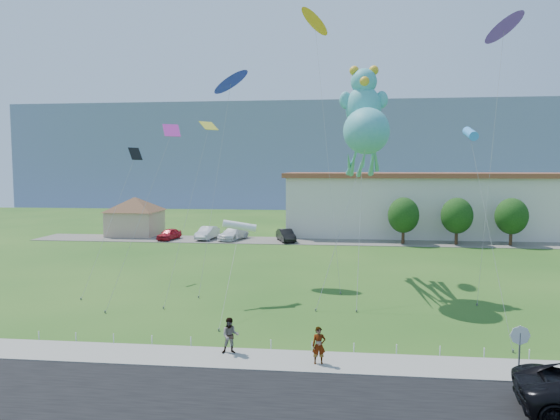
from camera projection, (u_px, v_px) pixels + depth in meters
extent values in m
plane|color=#1F4D15|center=(294.00, 341.00, 25.44)|extent=(160.00, 160.00, 0.00)
cube|color=black|center=(275.00, 419.00, 17.52)|extent=(80.00, 8.00, 0.06)
cube|color=gray|center=(289.00, 361.00, 22.71)|extent=(80.00, 2.50, 0.10)
cube|color=#59544C|center=(317.00, 241.00, 60.11)|extent=(70.00, 6.00, 0.06)
cube|color=slate|center=(328.00, 155.00, 143.27)|extent=(160.00, 50.00, 25.00)
cube|color=tan|center=(135.00, 223.00, 65.55)|extent=(6.00, 6.00, 3.20)
pyramid|color=brown|center=(135.00, 204.00, 65.34)|extent=(9.20, 9.20, 1.80)
cube|color=beige|center=(517.00, 206.00, 65.90)|extent=(60.00, 14.00, 7.60)
cube|color=brown|center=(518.00, 175.00, 65.56)|extent=(61.00, 15.00, 0.60)
cylinder|color=slate|center=(519.00, 359.00, 20.16)|extent=(0.07, 0.07, 2.20)
cylinder|color=red|center=(520.00, 335.00, 20.08)|extent=(0.76, 0.04, 0.76)
cylinder|color=white|center=(520.00, 335.00, 20.06)|extent=(0.80, 0.02, 0.80)
cylinder|color=white|center=(39.00, 336.00, 25.54)|extent=(0.05, 0.05, 0.50)
cylinder|color=white|center=(76.00, 337.00, 25.32)|extent=(0.05, 0.05, 0.50)
cylinder|color=white|center=(114.00, 339.00, 25.11)|extent=(0.05, 0.05, 0.50)
cylinder|color=white|center=(152.00, 340.00, 24.89)|extent=(0.05, 0.05, 0.50)
cylinder|color=white|center=(191.00, 342.00, 24.67)|extent=(0.05, 0.05, 0.50)
cylinder|color=white|center=(231.00, 343.00, 24.46)|extent=(0.05, 0.05, 0.50)
cylinder|color=white|center=(271.00, 345.00, 24.24)|extent=(0.05, 0.05, 0.50)
cylinder|color=white|center=(312.00, 346.00, 24.03)|extent=(0.05, 0.05, 0.50)
cylinder|color=white|center=(354.00, 348.00, 23.81)|extent=(0.05, 0.05, 0.50)
cylinder|color=white|center=(397.00, 350.00, 23.59)|extent=(0.05, 0.05, 0.50)
cylinder|color=white|center=(440.00, 351.00, 23.38)|extent=(0.05, 0.05, 0.50)
cylinder|color=white|center=(484.00, 353.00, 23.16)|extent=(0.05, 0.05, 0.50)
cylinder|color=white|center=(529.00, 355.00, 22.94)|extent=(0.05, 0.05, 0.50)
cylinder|color=#3F2B19|center=(403.00, 235.00, 57.95)|extent=(0.36, 0.36, 2.20)
ellipsoid|color=#14380F|center=(403.00, 215.00, 57.76)|extent=(3.60, 3.60, 4.14)
cylinder|color=#3F2B19|center=(456.00, 235.00, 57.30)|extent=(0.36, 0.36, 2.20)
ellipsoid|color=#14380F|center=(457.00, 216.00, 57.11)|extent=(3.60, 3.60, 4.14)
cylinder|color=#3F2B19|center=(511.00, 236.00, 56.65)|extent=(0.36, 0.36, 2.20)
ellipsoid|color=#14380F|center=(511.00, 216.00, 56.46)|extent=(3.60, 3.60, 4.14)
imported|color=gray|center=(319.00, 345.00, 22.21)|extent=(0.66, 0.48, 1.66)
imported|color=gray|center=(230.00, 336.00, 23.48)|extent=(0.92, 0.77, 1.70)
imported|color=#B51623|center=(169.00, 234.00, 61.31)|extent=(2.37, 4.23, 1.36)
imported|color=silver|center=(207.00, 233.00, 61.57)|extent=(2.17, 4.86, 1.55)
imported|color=white|center=(233.00, 233.00, 61.27)|extent=(3.57, 5.67, 1.53)
imported|color=black|center=(286.00, 235.00, 59.79)|extent=(2.92, 4.70, 1.46)
ellipsoid|color=teal|center=(366.00, 131.00, 33.58)|extent=(3.13, 4.07, 3.13)
sphere|color=white|center=(359.00, 125.00, 32.39)|extent=(0.49, 0.49, 0.49)
sphere|color=white|center=(376.00, 124.00, 32.27)|extent=(0.49, 0.49, 0.49)
cylinder|color=slate|center=(316.00, 310.00, 30.77)|extent=(0.10, 0.10, 0.16)
cylinder|color=gray|center=(342.00, 223.00, 31.71)|extent=(3.23, 3.17, 10.36)
ellipsoid|color=teal|center=(363.00, 108.00, 36.18)|extent=(2.59, 2.20, 3.24)
sphere|color=teal|center=(364.00, 82.00, 36.02)|extent=(1.89, 1.89, 1.89)
sphere|color=yellow|center=(354.00, 71.00, 36.03)|extent=(0.70, 0.70, 0.70)
sphere|color=yellow|center=(374.00, 70.00, 35.88)|extent=(0.70, 0.70, 0.70)
sphere|color=yellow|center=(364.00, 81.00, 35.24)|extent=(0.70, 0.70, 0.70)
ellipsoid|color=teal|center=(346.00, 100.00, 36.27)|extent=(0.90, 0.64, 1.26)
ellipsoid|color=teal|center=(382.00, 100.00, 35.99)|extent=(0.90, 0.64, 1.26)
ellipsoid|color=teal|center=(355.00, 129.00, 36.36)|extent=(0.80, 0.70, 1.30)
ellipsoid|color=teal|center=(372.00, 129.00, 36.24)|extent=(0.80, 0.70, 1.30)
sphere|color=yellow|center=(355.00, 139.00, 36.23)|extent=(0.70, 0.70, 0.70)
sphere|color=yellow|center=(372.00, 139.00, 36.10)|extent=(0.70, 0.70, 0.70)
cylinder|color=slate|center=(356.00, 311.00, 30.58)|extent=(0.10, 0.10, 0.16)
cylinder|color=gray|center=(360.00, 218.00, 33.47)|extent=(0.66, 6.84, 10.61)
cone|color=#262CD9|center=(231.00, 82.00, 40.18)|extent=(1.80, 1.33, 1.33)
cylinder|color=slate|center=(199.00, 297.00, 33.91)|extent=(0.10, 0.10, 0.16)
cylinder|color=gray|center=(216.00, 181.00, 37.05)|extent=(0.76, 7.76, 15.43)
cube|color=black|center=(135.00, 154.00, 40.45)|extent=(1.29, 1.29, 0.86)
cylinder|color=slate|center=(81.00, 299.00, 33.42)|extent=(0.10, 0.10, 0.16)
cylinder|color=gray|center=(111.00, 220.00, 36.94)|extent=(0.77, 8.03, 9.64)
cube|color=gold|center=(209.00, 126.00, 35.53)|extent=(1.29, 1.29, 0.86)
cylinder|color=slate|center=(164.00, 308.00, 31.27)|extent=(0.10, 0.10, 0.16)
cylinder|color=gray|center=(187.00, 212.00, 33.40)|extent=(1.67, 5.49, 11.49)
cone|color=#FCAC1C|center=(315.00, 21.00, 43.07)|extent=(1.80, 1.33, 1.33)
cylinder|color=slate|center=(341.00, 293.00, 34.97)|extent=(0.10, 0.10, 0.16)
cylinder|color=gray|center=(326.00, 144.00, 39.02)|extent=(2.34, 9.76, 21.15)
cylinder|color=white|center=(239.00, 226.00, 33.04)|extent=(0.50, 2.25, 0.87)
cylinder|color=slate|center=(219.00, 330.00, 26.99)|extent=(0.10, 0.10, 0.16)
cylinder|color=gray|center=(230.00, 274.00, 30.02)|extent=(0.10, 6.52, 4.66)
cylinder|color=#3594EE|center=(470.00, 134.00, 27.44)|extent=(0.50, 2.25, 0.87)
cylinder|color=slate|center=(513.00, 351.00, 23.84)|extent=(0.10, 0.10, 0.16)
cylinder|color=gray|center=(490.00, 236.00, 25.65)|extent=(1.18, 4.43, 10.37)
cone|color=purple|center=(504.00, 27.00, 36.06)|extent=(1.80, 1.33, 1.33)
cylinder|color=slate|center=(477.00, 304.00, 32.05)|extent=(0.10, 0.10, 0.16)
cylinder|color=gray|center=(491.00, 158.00, 34.06)|extent=(2.94, 5.99, 18.65)
cube|color=#F135B5|center=(172.00, 130.00, 34.44)|extent=(1.29, 1.29, 0.86)
cylinder|color=slate|center=(105.00, 312.00, 30.39)|extent=(0.10, 0.10, 0.16)
cylinder|color=gray|center=(140.00, 216.00, 32.42)|extent=(2.64, 5.36, 11.08)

